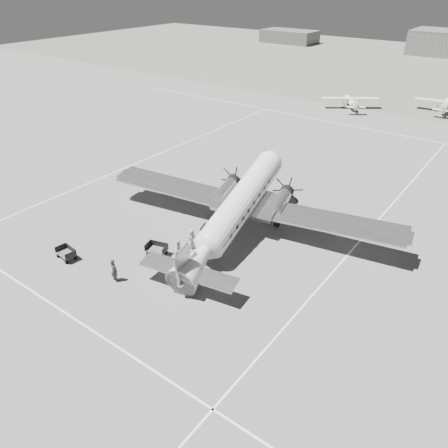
{
  "coord_description": "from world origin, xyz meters",
  "views": [
    {
      "loc": [
        21.96,
        -26.43,
        21.32
      ],
      "look_at": [
        2.45,
        -0.01,
        2.2
      ],
      "focal_mm": 35.0,
      "sensor_mm": 36.0,
      "label": 1
    }
  ],
  "objects": [
    {
      "name": "grass_infield",
      "position": [
        0.0,
        95.0,
        0.0
      ],
      "size": [
        260.0,
        90.0,
        0.01
      ],
      "primitive_type": "cube",
      "color": "#605E51",
      "rests_on": "ground"
    },
    {
      "name": "baggage_cart_near",
      "position": [
        -1.33,
        -4.67,
        0.53
      ],
      "size": [
        2.15,
        1.76,
        1.05
      ],
      "primitive_type": null,
      "rotation": [
        0.0,
        0.0,
        0.27
      ],
      "color": "#505050",
      "rests_on": "ground"
    },
    {
      "name": "light_plane_left",
      "position": [
        -6.01,
        49.24,
        1.05
      ],
      "size": [
        12.98,
        12.51,
        2.1
      ],
      "primitive_type": null,
      "rotation": [
        0.0,
        0.0,
        0.61
      ],
      "color": "silver",
      "rests_on": "ground"
    },
    {
      "name": "baggage_cart_far",
      "position": [
        -7.11,
        -9.67,
        0.51
      ],
      "size": [
        1.94,
        1.48,
        1.02
      ],
      "primitive_type": null,
      "rotation": [
        0.0,
        0.0,
        -0.12
      ],
      "color": "#505050",
      "rests_on": "ground"
    },
    {
      "name": "passenger",
      "position": [
        0.35,
        -2.02,
        0.93
      ],
      "size": [
        0.64,
        0.94,
        1.86
      ],
      "primitive_type": "imported",
      "rotation": [
        0.0,
        0.0,
        1.51
      ],
      "color": "#AFAEAC",
      "rests_on": "ground"
    },
    {
      "name": "taxi_line_near",
      "position": [
        0.0,
        -14.0,
        0.01
      ],
      "size": [
        60.0,
        0.15,
        0.01
      ],
      "primitive_type": "cube",
      "color": "white",
      "rests_on": "ground"
    },
    {
      "name": "light_plane_right",
      "position": [
        8.0,
        56.55,
        1.07
      ],
      "size": [
        11.17,
        9.44,
        2.14
      ],
      "primitive_type": null,
      "rotation": [
        0.0,
        0.0,
        0.11
      ],
      "color": "silver",
      "rests_on": "ground"
    },
    {
      "name": "dc3_airliner",
      "position": [
        2.45,
        1.99,
        2.8
      ],
      "size": [
        32.41,
        25.09,
        5.59
      ],
      "primitive_type": null,
      "rotation": [
        0.0,
        0.0,
        0.17
      ],
      "color": "#BCBCBF",
      "rests_on": "ground"
    },
    {
      "name": "shed_secondary",
      "position": [
        -55.0,
        115.0,
        2.0
      ],
      "size": [
        18.0,
        10.0,
        4.0
      ],
      "primitive_type": "cube",
      "color": "#505050",
      "rests_on": "ground"
    },
    {
      "name": "taxi_line_left",
      "position": [
        -18.0,
        10.0,
        0.01
      ],
      "size": [
        0.15,
        60.0,
        0.01
      ],
      "primitive_type": "cube",
      "color": "white",
      "rests_on": "ground"
    },
    {
      "name": "taxi_line_right",
      "position": [
        12.0,
        0.0,
        0.01
      ],
      "size": [
        0.15,
        80.0,
        0.01
      ],
      "primitive_type": "cube",
      "color": "white",
      "rests_on": "ground"
    },
    {
      "name": "ground_crew",
      "position": [
        -1.45,
        -9.26,
        1.0
      ],
      "size": [
        0.77,
        0.54,
        2.0
      ],
      "primitive_type": "imported",
      "rotation": [
        0.0,
        0.0,
        3.06
      ],
      "color": "#2B2B2B",
      "rests_on": "ground"
    },
    {
      "name": "ground",
      "position": [
        0.0,
        0.0,
        0.0
      ],
      "size": [
        260.0,
        260.0,
        0.0
      ],
      "primitive_type": "plane",
      "color": "slate",
      "rests_on": "ground"
    },
    {
      "name": "taxi_line_horizon",
      "position": [
        0.0,
        40.0,
        0.01
      ],
      "size": [
        90.0,
        0.15,
        0.01
      ],
      "primitive_type": "cube",
      "color": "white",
      "rests_on": "ground"
    },
    {
      "name": "ramp_agent",
      "position": [
        0.67,
        -3.98,
        0.93
      ],
      "size": [
        0.93,
        1.06,
        1.86
      ],
      "primitive_type": "imported",
      "rotation": [
        0.0,
        0.0,
        1.29
      ],
      "color": "beige",
      "rests_on": "ground"
    }
  ]
}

